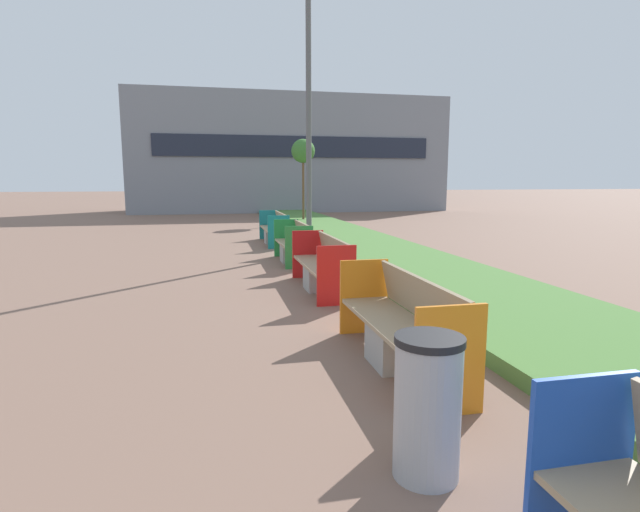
# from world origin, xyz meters

# --- Properties ---
(planter_grass_strip) EXTENTS (2.80, 120.00, 0.18)m
(planter_grass_strip) POSITION_xyz_m (3.20, 12.00, 0.09)
(planter_grass_strip) COLOR #4C7A38
(planter_grass_strip) RESTS_ON ground
(building_backdrop) EXTENTS (18.97, 5.24, 6.91)m
(building_backdrop) POSITION_xyz_m (4.00, 33.67, 3.46)
(building_backdrop) COLOR gray
(building_backdrop) RESTS_ON ground
(bench_orange_frame) EXTENTS (0.65, 2.37, 0.94)m
(bench_orange_frame) POSITION_xyz_m (0.94, 6.94, 0.38)
(bench_orange_frame) COLOR #9E9B96
(bench_orange_frame) RESTS_ON ground
(bench_red_frame) EXTENTS (0.65, 2.35, 0.94)m
(bench_red_frame) POSITION_xyz_m (0.94, 10.67, 0.38)
(bench_red_frame) COLOR #9E9B96
(bench_red_frame) RESTS_ON ground
(bench_green_frame) EXTENTS (0.65, 1.92, 0.94)m
(bench_green_frame) POSITION_xyz_m (0.94, 13.75, 0.36)
(bench_green_frame) COLOR #9E9B96
(bench_green_frame) RESTS_ON ground
(bench_teal_frame) EXTENTS (0.65, 2.46, 0.94)m
(bench_teal_frame) POSITION_xyz_m (0.94, 17.32, 0.38)
(bench_teal_frame) COLOR #9E9B96
(bench_teal_frame) RESTS_ON ground
(litter_bin) EXTENTS (0.45, 0.45, 0.95)m
(litter_bin) POSITION_xyz_m (0.37, 5.04, 0.48)
(litter_bin) COLOR #9EA0A5
(litter_bin) RESTS_ON ground
(street_lamp_post) EXTENTS (0.24, 0.44, 8.87)m
(street_lamp_post) POSITION_xyz_m (1.55, 14.99, 4.83)
(street_lamp_post) COLOR #56595B
(street_lamp_post) RESTS_ON ground
(sapling_tree_far) EXTENTS (1.04, 1.04, 3.69)m
(sapling_tree_far) POSITION_xyz_m (3.10, 24.16, 3.13)
(sapling_tree_far) COLOR brown
(sapling_tree_far) RESTS_ON ground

